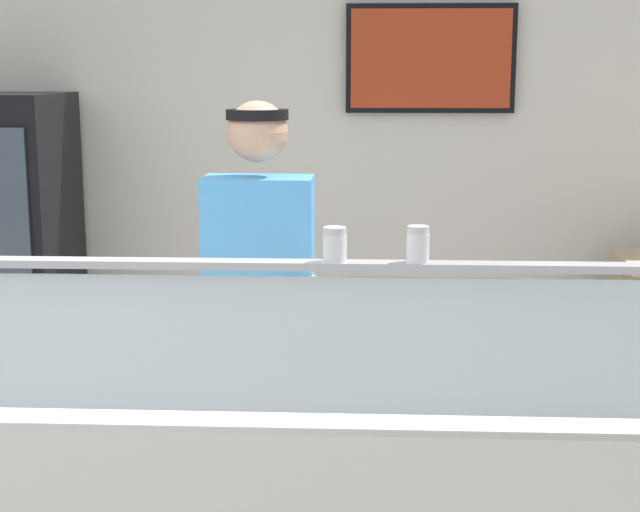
{
  "coord_description": "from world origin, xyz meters",
  "views": [
    {
      "loc": [
        1.22,
        -2.28,
        1.87
      ],
      "look_at": [
        1.08,
        0.37,
        1.34
      ],
      "focal_mm": 53.47,
      "sensor_mm": 36.0,
      "label": 1
    }
  ],
  "objects_px": {
    "pepper_flake_shaker": "(418,247)",
    "worker_figure": "(261,316)",
    "drink_fridge": "(1,274)",
    "pizza_server": "(257,372)",
    "pizza_tray": "(257,377)",
    "parmesan_shaker": "(335,247)"
  },
  "relations": [
    {
      "from": "parmesan_shaker",
      "to": "pepper_flake_shaker",
      "type": "distance_m",
      "value": 0.21
    },
    {
      "from": "pizza_tray",
      "to": "parmesan_shaker",
      "type": "bearing_deg",
      "value": -55.25
    },
    {
      "from": "pepper_flake_shaker",
      "to": "worker_figure",
      "type": "distance_m",
      "value": 1.12
    },
    {
      "from": "drink_fridge",
      "to": "worker_figure",
      "type": "bearing_deg",
      "value": -40.65
    },
    {
      "from": "pepper_flake_shaker",
      "to": "worker_figure",
      "type": "height_order",
      "value": "worker_figure"
    },
    {
      "from": "pepper_flake_shaker",
      "to": "worker_figure",
      "type": "xyz_separation_m",
      "value": [
        -0.5,
        0.91,
        -0.42
      ]
    },
    {
      "from": "pizza_server",
      "to": "drink_fridge",
      "type": "distance_m",
      "value": 2.33
    },
    {
      "from": "pepper_flake_shaker",
      "to": "pizza_tray",
      "type": "bearing_deg",
      "value": 142.23
    },
    {
      "from": "pizza_server",
      "to": "parmesan_shaker",
      "type": "bearing_deg",
      "value": -62.83
    },
    {
      "from": "pizza_server",
      "to": "pepper_flake_shaker",
      "type": "xyz_separation_m",
      "value": [
        0.45,
        -0.33,
        0.44
      ]
    },
    {
      "from": "worker_figure",
      "to": "pepper_flake_shaker",
      "type": "bearing_deg",
      "value": -61.27
    },
    {
      "from": "pizza_server",
      "to": "pizza_tray",
      "type": "bearing_deg",
      "value": 89.02
    },
    {
      "from": "pizza_tray",
      "to": "parmesan_shaker",
      "type": "height_order",
      "value": "parmesan_shaker"
    },
    {
      "from": "parmesan_shaker",
      "to": "drink_fridge",
      "type": "relative_size",
      "value": 0.05
    },
    {
      "from": "pepper_flake_shaker",
      "to": "parmesan_shaker",
      "type": "bearing_deg",
      "value": 180.0
    },
    {
      "from": "drink_fridge",
      "to": "pepper_flake_shaker",
      "type": "bearing_deg",
      "value": -48.0
    },
    {
      "from": "pepper_flake_shaker",
      "to": "drink_fridge",
      "type": "distance_m",
      "value": 2.92
    },
    {
      "from": "pizza_server",
      "to": "drink_fridge",
      "type": "bearing_deg",
      "value": 120.36
    },
    {
      "from": "drink_fridge",
      "to": "pizza_server",
      "type": "bearing_deg",
      "value": -50.77
    },
    {
      "from": "pizza_server",
      "to": "parmesan_shaker",
      "type": "distance_m",
      "value": 0.6
    },
    {
      "from": "pizza_tray",
      "to": "pepper_flake_shaker",
      "type": "distance_m",
      "value": 0.73
    },
    {
      "from": "pizza_server",
      "to": "worker_figure",
      "type": "relative_size",
      "value": 0.16
    }
  ]
}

